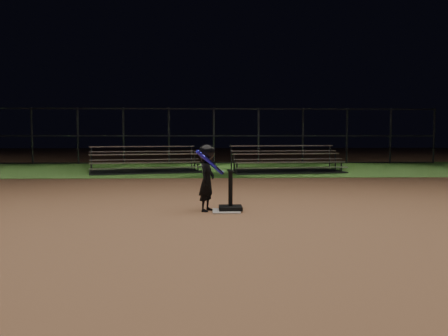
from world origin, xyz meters
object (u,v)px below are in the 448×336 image
child_batter (207,176)px  bleacher_right (286,167)px  bleacher_left (145,167)px  home_plate (226,211)px  batting_tee (230,203)px

child_batter → bleacher_right: bearing=3.3°
bleacher_left → bleacher_right: 4.83m
home_plate → bleacher_left: bearing=106.5°
batting_tee → bleacher_left: size_ratio=0.16×
batting_tee → bleacher_right: size_ratio=0.16×
child_batter → bleacher_left: size_ratio=0.28×
home_plate → batting_tee: (0.07, 0.08, 0.12)m
home_plate → bleacher_left: (-2.44, 8.23, 0.17)m
child_batter → bleacher_right: 8.46m
batting_tee → bleacher_right: bleacher_right is taller
home_plate → bleacher_left: size_ratio=0.11×
home_plate → batting_tee: 0.16m
child_batter → bleacher_right: (2.71, 8.01, -0.40)m
bleacher_left → bleacher_right: bleacher_right is taller
home_plate → bleacher_right: 8.44m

